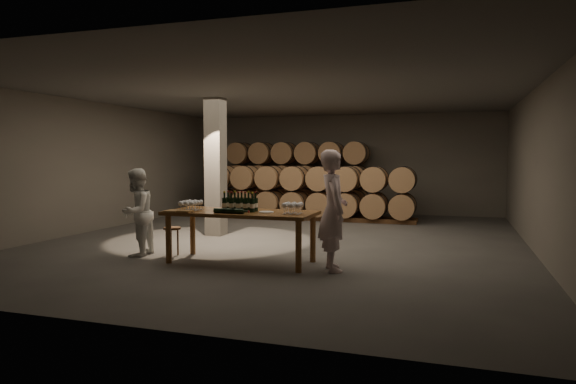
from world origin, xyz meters
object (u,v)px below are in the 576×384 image
(tasting_table, at_px, (241,217))
(plate, at_px, (266,212))
(stool, at_px, (172,233))
(person_woman, at_px, (136,212))
(person_man, at_px, (333,210))
(bottle_cluster, at_px, (240,204))
(notebook_near, at_px, (185,211))

(tasting_table, bearing_deg, plate, -5.38)
(stool, relative_size, person_woman, 0.33)
(tasting_table, height_order, person_man, person_man)
(plate, xyz_separation_m, stool, (-1.95, 0.20, -0.47))
(tasting_table, xyz_separation_m, bottle_cluster, (-0.01, -0.00, 0.23))
(bottle_cluster, height_order, plate, bottle_cluster)
(notebook_near, bearing_deg, person_woman, 162.37)
(plate, height_order, person_woman, person_woman)
(person_woman, bearing_deg, notebook_near, 68.14)
(plate, distance_m, person_man, 1.18)
(bottle_cluster, bearing_deg, plate, -4.70)
(stool, height_order, person_man, person_man)
(tasting_table, distance_m, bottle_cluster, 0.23)
(stool, bearing_deg, plate, -5.97)
(plate, bearing_deg, person_woman, -179.93)
(stool, bearing_deg, person_man, -4.86)
(plate, distance_m, notebook_near, 1.40)
(plate, bearing_deg, person_man, -3.01)
(stool, xyz_separation_m, person_man, (3.13, -0.27, 0.54))
(person_woman, bearing_deg, bottle_cluster, 86.69)
(notebook_near, height_order, stool, notebook_near)
(plate, relative_size, person_man, 0.13)
(bottle_cluster, relative_size, person_woman, 0.37)
(tasting_table, bearing_deg, person_man, -3.71)
(person_man, relative_size, person_woman, 1.20)
(stool, bearing_deg, person_woman, -161.65)
(person_woman, bearing_deg, person_man, 84.56)
(person_woman, bearing_deg, stool, 103.81)
(bottle_cluster, xyz_separation_m, notebook_near, (-0.84, -0.43, -0.11))
(tasting_table, distance_m, person_man, 1.68)
(person_man, height_order, person_woman, person_man)
(plate, xyz_separation_m, person_man, (1.18, -0.06, 0.07))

